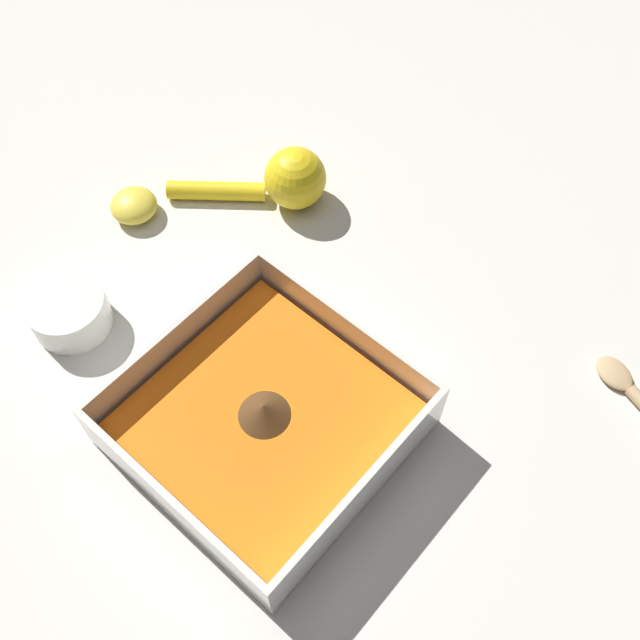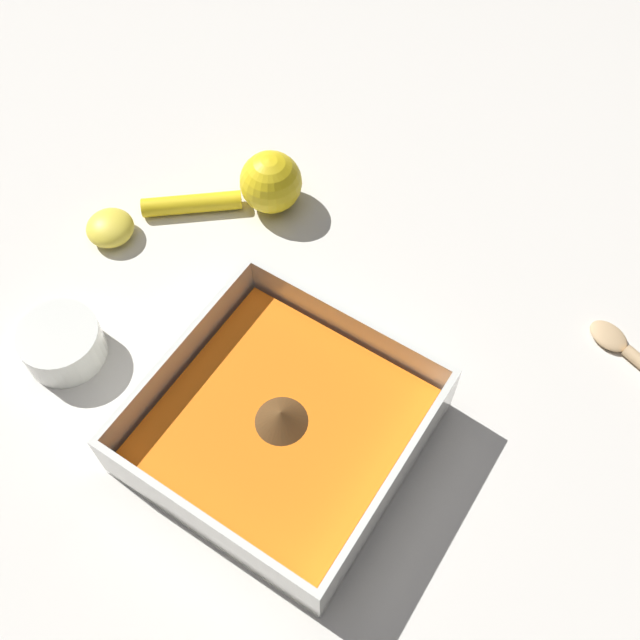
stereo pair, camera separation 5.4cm
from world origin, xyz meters
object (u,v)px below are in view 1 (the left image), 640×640
(spice_bowl, at_px, (69,313))
(lemon_squeezer, at_px, (285,180))
(square_dish, at_px, (266,422))
(lemon_half, at_px, (134,205))

(spice_bowl, bearing_deg, lemon_squeezer, 169.35)
(square_dish, height_order, spice_bowl, square_dish)
(lemon_squeezer, xyz_separation_m, lemon_half, (0.12, -0.11, -0.02))
(spice_bowl, relative_size, lemon_squeezer, 0.52)
(square_dish, xyz_separation_m, spice_bowl, (0.04, -0.22, -0.00))
(square_dish, xyz_separation_m, lemon_half, (-0.09, -0.28, -0.01))
(lemon_squeezer, bearing_deg, lemon_half, -170.66)
(square_dish, relative_size, lemon_half, 4.44)
(lemon_squeezer, bearing_deg, square_dish, -90.25)
(lemon_half, bearing_deg, spice_bowl, 24.12)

